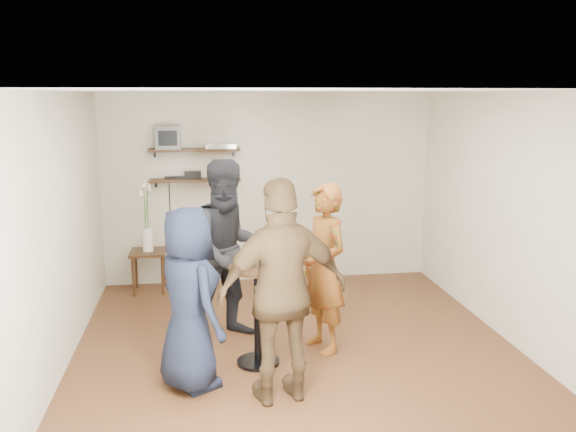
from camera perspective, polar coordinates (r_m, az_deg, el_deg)
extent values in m
cube|color=#4B2D18|center=(6.39, 0.87, -12.60)|extent=(4.50, 5.00, 0.04)
cube|color=white|center=(5.84, 0.95, 11.82)|extent=(4.50, 5.00, 0.04)
cube|color=beige|center=(8.43, -1.83, 2.65)|extent=(4.50, 0.04, 2.60)
cube|color=beige|center=(3.61, 7.41, -9.36)|extent=(4.50, 0.04, 2.60)
cube|color=beige|center=(6.05, -20.84, -1.54)|extent=(0.04, 5.00, 2.60)
cube|color=beige|center=(6.72, 20.40, -0.29)|extent=(0.04, 5.00, 2.60)
cube|color=black|center=(8.17, -8.76, 6.13)|extent=(1.20, 0.25, 0.04)
cube|color=black|center=(8.21, -8.68, 3.35)|extent=(1.20, 0.25, 0.04)
cube|color=#59595B|center=(8.17, -11.15, 7.23)|extent=(0.32, 0.30, 0.30)
cube|color=silver|center=(8.17, -6.32, 6.53)|extent=(0.40, 0.24, 0.06)
cube|color=black|center=(8.21, -8.90, 3.81)|extent=(0.22, 0.10, 0.10)
cube|color=black|center=(8.27, -10.43, 3.57)|extent=(0.30, 0.05, 0.03)
cube|color=black|center=(8.21, -12.95, -3.32)|extent=(0.47, 0.47, 0.04)
cylinder|color=black|center=(8.13, -14.27, -5.56)|extent=(0.04, 0.04, 0.52)
cylinder|color=black|center=(8.09, -11.66, -5.51)|extent=(0.04, 0.04, 0.52)
cylinder|color=black|center=(8.48, -14.02, -4.85)|extent=(0.04, 0.04, 0.52)
cylinder|color=black|center=(8.45, -11.52, -4.79)|extent=(0.04, 0.04, 0.52)
cylinder|color=white|center=(8.17, -13.00, -2.18)|extent=(0.14, 0.14, 0.30)
cylinder|color=#367421|center=(8.11, -13.24, -0.08)|extent=(0.01, 0.07, 0.55)
cone|color=white|center=(8.06, -13.63, 2.25)|extent=(0.07, 0.09, 0.12)
cylinder|color=#367421|center=(8.11, -13.00, 0.15)|extent=(0.03, 0.05, 0.61)
cone|color=white|center=(8.07, -12.89, 2.73)|extent=(0.11, 0.12, 0.13)
cylinder|color=#367421|center=(8.08, -13.12, 0.32)|extent=(0.10, 0.08, 0.66)
cone|color=white|center=(7.99, -13.27, 3.06)|extent=(0.13, 0.12, 0.13)
cylinder|color=black|center=(5.77, -2.90, -4.89)|extent=(0.54, 0.54, 0.04)
cylinder|color=black|center=(5.92, -2.85, -9.31)|extent=(0.07, 0.07, 0.91)
cylinder|color=black|center=(6.10, -2.81, -13.45)|extent=(0.41, 0.41, 0.03)
cylinder|color=silver|center=(5.72, -3.51, -4.78)|extent=(0.06, 0.06, 0.00)
cylinder|color=silver|center=(5.71, -3.51, -4.36)|extent=(0.01, 0.01, 0.08)
cylinder|color=silver|center=(5.69, -3.52, -3.46)|extent=(0.06, 0.06, 0.10)
cylinder|color=#EACE60|center=(5.69, -3.52, -3.67)|extent=(0.06, 0.06, 0.06)
cylinder|color=silver|center=(5.74, -2.24, -4.73)|extent=(0.06, 0.06, 0.00)
cylinder|color=silver|center=(5.72, -2.24, -4.27)|extent=(0.01, 0.01, 0.09)
cylinder|color=silver|center=(5.70, -2.25, -3.27)|extent=(0.07, 0.07, 0.11)
cylinder|color=#EACE60|center=(5.70, -2.25, -3.50)|extent=(0.06, 0.06, 0.06)
cylinder|color=silver|center=(5.81, -3.31, -4.55)|extent=(0.05, 0.05, 0.00)
cylinder|color=silver|center=(5.79, -3.31, -4.15)|extent=(0.01, 0.01, 0.08)
cylinder|color=silver|center=(5.77, -3.32, -3.28)|extent=(0.06, 0.06, 0.10)
cylinder|color=#EACE60|center=(5.78, -3.32, -3.48)|extent=(0.06, 0.06, 0.05)
cylinder|color=silver|center=(5.77, -2.74, -4.65)|extent=(0.06, 0.06, 0.00)
cylinder|color=silver|center=(5.75, -2.75, -4.17)|extent=(0.01, 0.01, 0.10)
cylinder|color=silver|center=(5.73, -2.76, -3.14)|extent=(0.07, 0.07, 0.12)
cylinder|color=#EACE60|center=(5.73, -2.76, -3.38)|extent=(0.07, 0.07, 0.06)
imported|color=red|center=(6.14, 3.39, -4.88)|extent=(0.60, 0.73, 1.72)
imported|color=black|center=(6.43, -5.48, -3.23)|extent=(1.11, 0.97, 1.92)
imported|color=black|center=(5.43, -9.29, -7.66)|extent=(0.85, 0.95, 1.63)
imported|color=#46331E|center=(5.09, -0.47, -7.12)|extent=(1.19, 0.68, 1.92)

